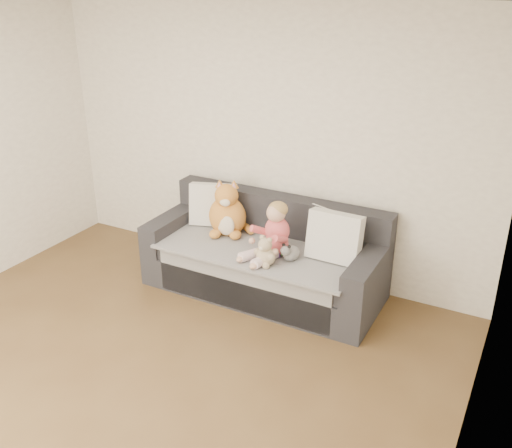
{
  "coord_description": "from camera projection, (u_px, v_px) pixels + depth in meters",
  "views": [
    {
      "loc": [
        2.42,
        -2.18,
        2.78
      ],
      "look_at": [
        0.26,
        1.87,
        0.75
      ],
      "focal_mm": 40.0,
      "sensor_mm": 36.0,
      "label": 1
    }
  ],
  "objects": [
    {
      "name": "room_shell",
      "position": [
        118.0,
        219.0,
        3.74
      ],
      "size": [
        5.0,
        5.0,
        5.0
      ],
      "color": "brown",
      "rests_on": "ground"
    },
    {
      "name": "sofa",
      "position": [
        266.0,
        260.0,
        5.36
      ],
      "size": [
        2.2,
        0.94,
        0.85
      ],
      "color": "#242429",
      "rests_on": "ground"
    },
    {
      "name": "cushion_left",
      "position": [
        213.0,
        205.0,
        5.63
      ],
      "size": [
        0.5,
        0.34,
        0.43
      ],
      "rotation": [
        0.0,
        0.0,
        0.33
      ],
      "color": "silver",
      "rests_on": "sofa"
    },
    {
      "name": "cushion_right_back",
      "position": [
        330.0,
        229.0,
        5.15
      ],
      "size": [
        0.45,
        0.31,
        0.39
      ],
      "rotation": [
        0.0,
        0.0,
        -0.35
      ],
      "color": "silver",
      "rests_on": "sofa"
    },
    {
      "name": "cushion_right_front",
      "position": [
        335.0,
        237.0,
        4.92
      ],
      "size": [
        0.48,
        0.22,
        0.45
      ],
      "rotation": [
        0.0,
        0.0,
        -0.02
      ],
      "color": "silver",
      "rests_on": "sofa"
    },
    {
      "name": "toddler",
      "position": [
        274.0,
        233.0,
        5.01
      ],
      "size": [
        0.36,
        0.51,
        0.5
      ],
      "rotation": [
        0.0,
        0.0,
        -0.33
      ],
      "color": "#CD5148",
      "rests_on": "sofa"
    },
    {
      "name": "plush_cat",
      "position": [
        227.0,
        213.0,
        5.43
      ],
      "size": [
        0.45,
        0.45,
        0.57
      ],
      "rotation": [
        0.0,
        0.0,
        0.38
      ],
      "color": "orange",
      "rests_on": "sofa"
    },
    {
      "name": "teddy_bear",
      "position": [
        265.0,
        253.0,
        4.87
      ],
      "size": [
        0.21,
        0.17,
        0.28
      ],
      "rotation": [
        0.0,
        0.0,
        -0.25
      ],
      "color": "tan",
      "rests_on": "sofa"
    },
    {
      "name": "plush_cow",
      "position": [
        290.0,
        253.0,
        4.96
      ],
      "size": [
        0.15,
        0.22,
        0.18
      ],
      "rotation": [
        0.0,
        0.0,
        -0.16
      ],
      "color": "white",
      "rests_on": "sofa"
    },
    {
      "name": "sippy_cup",
      "position": [
        277.0,
        250.0,
        5.03
      ],
      "size": [
        0.12,
        0.08,
        0.13
      ],
      "rotation": [
        0.0,
        0.0,
        0.14
      ],
      "color": "#603591",
      "rests_on": "sofa"
    }
  ]
}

